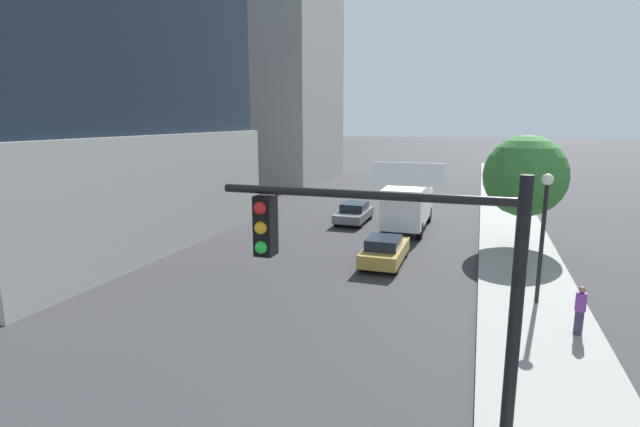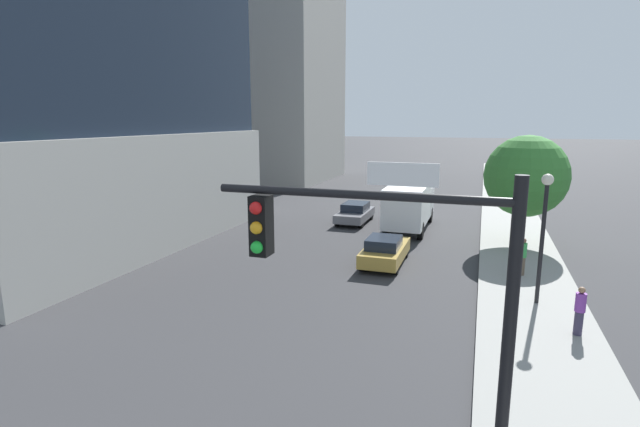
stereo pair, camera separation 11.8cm
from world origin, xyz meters
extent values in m
cube|color=gray|center=(8.75, 20.00, 0.07)|extent=(4.07, 120.00, 0.15)
cube|color=#B2AFA8|center=(-18.41, 18.19, 3.24)|extent=(18.23, 20.87, 6.48)
cube|color=#9E9B93|center=(-17.13, 50.61, 17.19)|extent=(12.03, 15.28, 34.39)
cylinder|color=black|center=(7.11, 3.53, 3.32)|extent=(0.20, 0.20, 6.35)
cylinder|color=black|center=(4.70, 3.53, 6.09)|extent=(4.83, 0.14, 0.14)
cube|color=black|center=(3.02, 3.53, 5.47)|extent=(0.32, 0.36, 1.05)
sphere|color=red|center=(3.02, 3.34, 5.81)|extent=(0.22, 0.22, 0.22)
sphere|color=orange|center=(3.02, 3.34, 5.47)|extent=(0.22, 0.22, 0.22)
sphere|color=green|center=(3.02, 3.34, 5.13)|extent=(0.22, 0.22, 0.22)
cube|color=white|center=(5.42, 3.53, 6.44)|extent=(1.10, 0.04, 0.36)
cylinder|color=black|center=(8.92, 15.89, 2.51)|extent=(0.16, 0.16, 4.72)
sphere|color=silver|center=(8.92, 15.89, 5.05)|extent=(0.44, 0.44, 0.44)
cylinder|color=brown|center=(8.94, 25.44, 1.27)|extent=(0.36, 0.36, 2.24)
sphere|color=#387F33|center=(8.94, 25.44, 4.12)|extent=(4.62, 4.62, 4.62)
cube|color=#AD8938|center=(2.13, 19.56, 0.61)|extent=(1.88, 4.49, 0.66)
cube|color=#19212D|center=(2.13, 19.14, 1.21)|extent=(1.58, 1.95, 0.53)
cylinder|color=black|center=(1.30, 21.08, 0.33)|extent=(0.22, 0.66, 0.66)
cylinder|color=black|center=(2.96, 21.08, 0.33)|extent=(0.22, 0.66, 0.66)
cylinder|color=black|center=(1.30, 18.04, 0.33)|extent=(0.22, 0.66, 0.66)
cylinder|color=black|center=(2.96, 18.04, 0.33)|extent=(0.22, 0.66, 0.66)
cube|color=slate|center=(-1.86, 28.62, 0.58)|extent=(1.95, 4.40, 0.57)
cube|color=#19212D|center=(-1.86, 28.81, 1.14)|extent=(1.64, 2.20, 0.55)
cylinder|color=black|center=(-2.72, 30.12, 0.35)|extent=(0.22, 0.70, 0.70)
cylinder|color=black|center=(-1.01, 30.12, 0.35)|extent=(0.22, 0.70, 0.70)
cylinder|color=black|center=(-2.72, 27.13, 0.35)|extent=(0.22, 0.70, 0.70)
cylinder|color=black|center=(-1.01, 27.13, 0.35)|extent=(0.22, 0.70, 0.70)
cube|color=silver|center=(2.13, 30.58, 1.60)|extent=(2.43, 2.14, 1.94)
cube|color=white|center=(2.13, 26.67, 1.87)|extent=(2.43, 5.36, 2.48)
cylinder|color=black|center=(1.06, 30.58, 0.53)|extent=(0.30, 1.07, 1.07)
cylinder|color=black|center=(3.20, 30.58, 0.53)|extent=(0.30, 1.07, 1.07)
cylinder|color=black|center=(1.06, 25.33, 0.53)|extent=(0.30, 1.07, 1.07)
cylinder|color=black|center=(3.20, 25.33, 0.53)|extent=(0.30, 1.07, 1.07)
cylinder|color=#38334C|center=(9.95, 13.22, 0.56)|extent=(0.28, 0.28, 0.82)
cylinder|color=purple|center=(9.95, 13.22, 1.29)|extent=(0.34, 0.34, 0.64)
sphere|color=#997051|center=(9.95, 13.22, 1.72)|extent=(0.22, 0.22, 0.22)
cylinder|color=brown|center=(8.58, 19.40, 0.58)|extent=(0.28, 0.28, 0.86)
cylinder|color=green|center=(8.58, 19.40, 1.34)|extent=(0.34, 0.34, 0.66)
sphere|color=brown|center=(8.58, 19.40, 1.79)|extent=(0.23, 0.23, 0.23)
camera|label=1|loc=(6.47, -3.79, 7.27)|focal=26.79mm
camera|label=2|loc=(6.58, -3.75, 7.27)|focal=26.79mm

